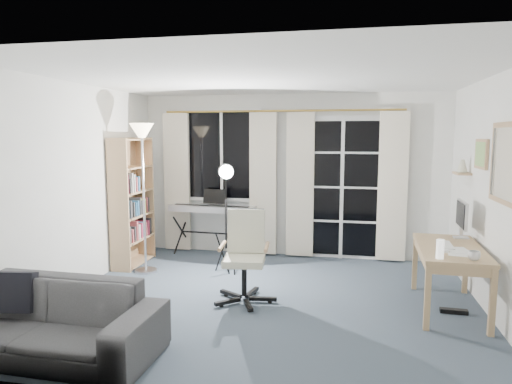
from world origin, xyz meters
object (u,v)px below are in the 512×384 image
mug (474,255)px  torchiere_lamp (142,153)px  desk (450,255)px  sofa (37,307)px  monitor (462,216)px  office_chair (245,247)px  bookshelf (130,205)px  studio_light (226,184)px  keyboard_piano (212,209)px

mug → torchiere_lamp: bearing=163.7°
desk → sofa: bearing=-152.2°
sofa → monitor: bearing=31.1°
sofa → office_chair: bearing=49.8°
desk → mug: size_ratio=11.60×
bookshelf → studio_light: bookshelf is taller
desk → sofa: sofa is taller
keyboard_piano → monitor: monitor is taller
studio_light → office_chair: studio_light is taller
bookshelf → desk: size_ratio=1.39×
desk → mug: (0.10, -0.50, 0.14)m
office_chair → monitor: size_ratio=2.06×
torchiere_lamp → studio_light: 1.15m
torchiere_lamp → mug: (3.74, -1.10, -0.85)m
torchiere_lamp → office_chair: 1.94m
keyboard_piano → desk: (3.01, -1.56, -0.12)m
bookshelf → office_chair: size_ratio=1.79×
torchiere_lamp → mug: 3.99m
keyboard_piano → studio_light: size_ratio=0.88×
bookshelf → torchiere_lamp: 0.87m
bookshelf → keyboard_piano: (0.99, 0.65, -0.13)m
studio_light → mug: size_ratio=13.46×
office_chair → mug: bearing=-16.5°
monitor → desk: bearing=-111.4°
studio_light → office_chair: size_ratio=1.49×
mug → desk: bearing=101.3°
torchiere_lamp → mug: size_ratio=17.87×
bookshelf → studio_light: bearing=-8.0°
desk → sofa: size_ratio=0.62×
keyboard_piano → mug: size_ratio=11.87×
desk → torchiere_lamp: bearing=173.0°
torchiere_lamp → keyboard_piano: 1.44m
monitor → mug: (-0.10, -0.95, -0.20)m
sofa → keyboard_piano: bearing=82.1°
torchiere_lamp → office_chair: (1.51, -0.70, -0.99)m
studio_light → sofa: bearing=-132.2°
monitor → mug: bearing=-93.6°
studio_light → monitor: bearing=-25.9°
office_chair → mug: (2.23, -0.40, 0.14)m
bookshelf → office_chair: bookshelf is taller
torchiere_lamp → desk: 3.82m
torchiere_lamp → desk: size_ratio=1.54×
studio_light → desk: (2.57, -0.72, -0.60)m
torchiere_lamp → bookshelf: bearing=139.3°
desk → sofa: 3.92m
office_chair → mug: office_chair is taller
keyboard_piano → sofa: keyboard_piano is taller
monitor → mug: monitor is taller
torchiere_lamp → studio_light: torchiere_lamp is taller
studio_light → monitor: (2.77, -0.27, -0.26)m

